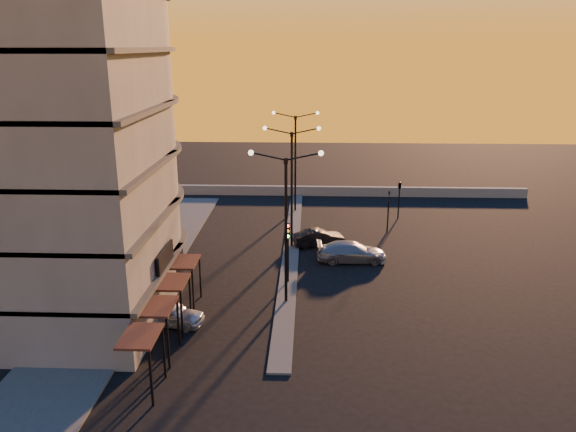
# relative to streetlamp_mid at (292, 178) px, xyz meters

# --- Properties ---
(ground) EXTENTS (120.00, 120.00, 0.00)m
(ground) POSITION_rel_streetlamp_mid_xyz_m (0.00, -10.00, -5.59)
(ground) COLOR black
(ground) RESTS_ON ground
(sidewalk_west) EXTENTS (5.00, 40.00, 0.12)m
(sidewalk_west) POSITION_rel_streetlamp_mid_xyz_m (-10.50, -6.00, -5.53)
(sidewalk_west) COLOR #444442
(sidewalk_west) RESTS_ON ground
(median) EXTENTS (1.20, 36.00, 0.12)m
(median) POSITION_rel_streetlamp_mid_xyz_m (0.00, 0.00, -5.53)
(median) COLOR #444442
(median) RESTS_ON ground
(parapet) EXTENTS (44.00, 0.50, 1.00)m
(parapet) POSITION_rel_streetlamp_mid_xyz_m (2.00, 16.00, -5.09)
(parapet) COLOR slate
(parapet) RESTS_ON ground
(building) EXTENTS (14.35, 17.08, 25.00)m
(building) POSITION_rel_streetlamp_mid_xyz_m (-14.00, -9.97, 6.32)
(building) COLOR slate
(building) RESTS_ON ground
(streetlamp_near) EXTENTS (4.32, 0.32, 9.51)m
(streetlamp_near) POSITION_rel_streetlamp_mid_xyz_m (0.00, -10.00, 0.00)
(streetlamp_near) COLOR black
(streetlamp_near) RESTS_ON ground
(streetlamp_mid) EXTENTS (4.32, 0.32, 9.51)m
(streetlamp_mid) POSITION_rel_streetlamp_mid_xyz_m (0.00, 0.00, 0.00)
(streetlamp_mid) COLOR black
(streetlamp_mid) RESTS_ON ground
(streetlamp_far) EXTENTS (4.32, 0.32, 9.51)m
(streetlamp_far) POSITION_rel_streetlamp_mid_xyz_m (0.00, 10.00, 0.00)
(streetlamp_far) COLOR black
(streetlamp_far) RESTS_ON ground
(traffic_light_main) EXTENTS (0.28, 0.44, 4.25)m
(traffic_light_main) POSITION_rel_streetlamp_mid_xyz_m (0.00, -7.13, -2.70)
(traffic_light_main) COLOR black
(traffic_light_main) RESTS_ON ground
(signal_east_a) EXTENTS (0.13, 0.16, 3.60)m
(signal_east_a) POSITION_rel_streetlamp_mid_xyz_m (8.00, 4.00, -3.66)
(signal_east_a) COLOR black
(signal_east_a) RESTS_ON ground
(signal_east_b) EXTENTS (0.42, 1.99, 3.60)m
(signal_east_b) POSITION_rel_streetlamp_mid_xyz_m (9.50, 8.00, -2.49)
(signal_east_b) COLOR black
(signal_east_b) RESTS_ON ground
(car_hatchback) EXTENTS (4.22, 2.38, 1.36)m
(car_hatchback) POSITION_rel_streetlamp_mid_xyz_m (-6.50, -13.06, -4.91)
(car_hatchback) COLOR silver
(car_hatchback) RESTS_ON ground
(car_sedan) EXTENTS (4.26, 2.32, 1.33)m
(car_sedan) POSITION_rel_streetlamp_mid_xyz_m (2.14, 0.38, -4.93)
(car_sedan) COLOR black
(car_sedan) RESTS_ON ground
(car_wagon) EXTENTS (5.15, 2.26, 1.47)m
(car_wagon) POSITION_rel_streetlamp_mid_xyz_m (4.50, -2.85, -4.86)
(car_wagon) COLOR gray
(car_wagon) RESTS_ON ground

